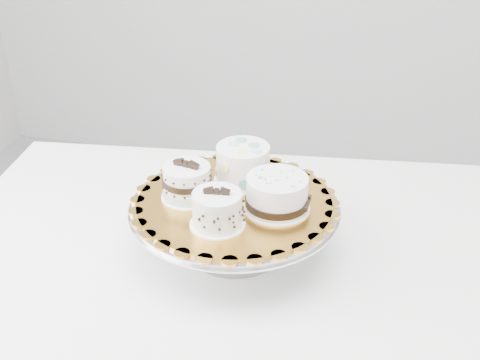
% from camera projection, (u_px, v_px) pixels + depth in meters
% --- Properties ---
extents(table, '(1.27, 0.94, 0.75)m').
position_uv_depth(table, '(228.00, 270.00, 1.28)').
color(table, white).
rests_on(table, floor).
extents(cake_stand, '(0.41, 0.41, 0.11)m').
position_uv_depth(cake_stand, '(234.00, 218.00, 1.17)').
color(cake_stand, gray).
rests_on(cake_stand, table).
extents(cake_board, '(0.37, 0.37, 0.01)m').
position_uv_depth(cake_board, '(234.00, 202.00, 1.15)').
color(cake_board, orange).
rests_on(cake_board, cake_stand).
extents(cake_swirl, '(0.10, 0.10, 0.08)m').
position_uv_depth(cake_swirl, '(217.00, 210.00, 1.06)').
color(cake_swirl, white).
rests_on(cake_swirl, cake_board).
extents(cake_banded, '(0.11, 0.11, 0.08)m').
position_uv_depth(cake_banded, '(187.00, 183.00, 1.15)').
color(cake_banded, white).
rests_on(cake_banded, cake_board).
extents(cake_dots, '(0.13, 0.13, 0.08)m').
position_uv_depth(cake_dots, '(243.00, 164.00, 1.19)').
color(cake_dots, white).
rests_on(cake_dots, cake_board).
extents(cake_ribbon, '(0.13, 0.13, 0.07)m').
position_uv_depth(cake_ribbon, '(278.00, 194.00, 1.11)').
color(cake_ribbon, white).
rests_on(cake_ribbon, cake_board).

